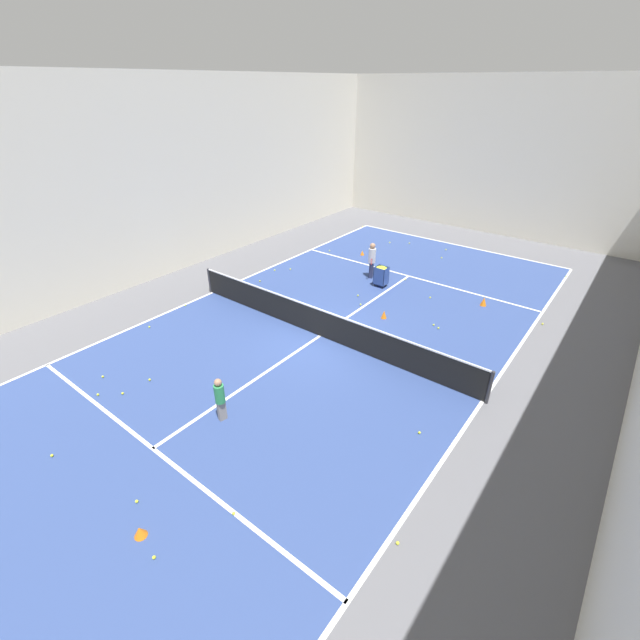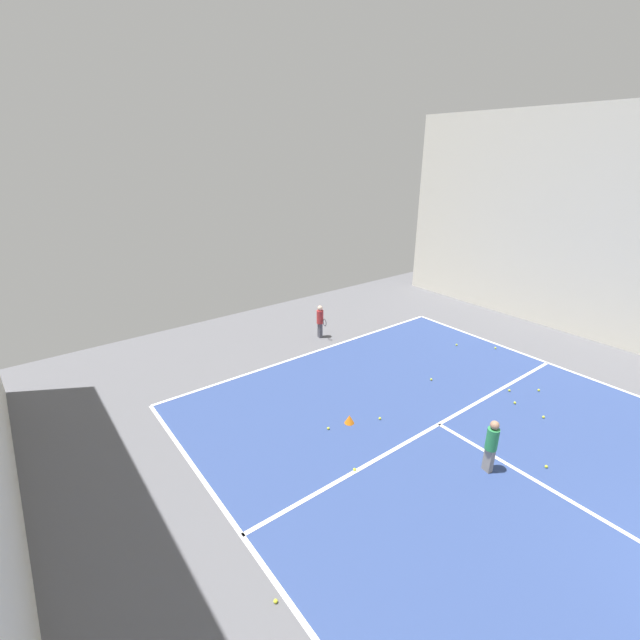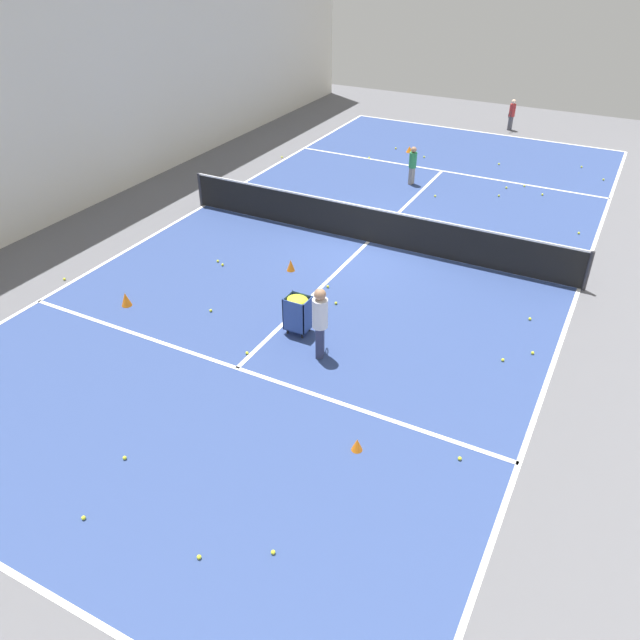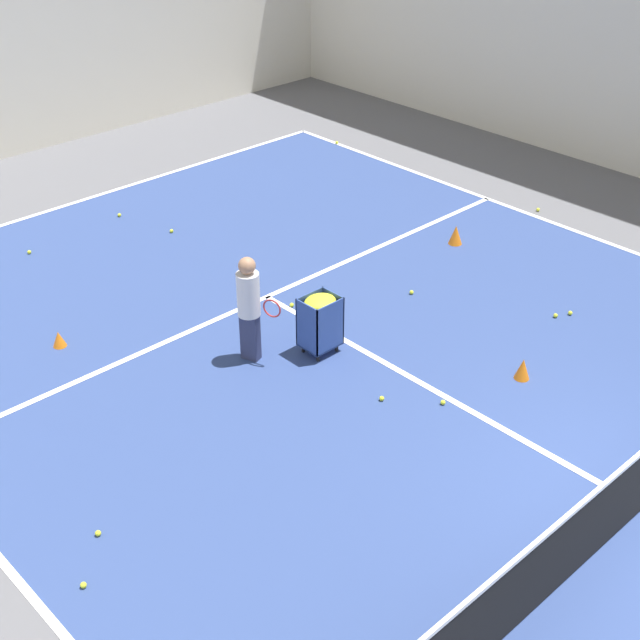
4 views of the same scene
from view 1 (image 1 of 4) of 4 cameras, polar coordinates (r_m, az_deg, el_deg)
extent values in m
plane|color=#5B5B60|center=(15.13, 0.00, -2.13)|extent=(34.87, 34.87, 0.00)
cube|color=navy|center=(15.13, 0.00, -2.13)|extent=(11.58, 24.42, 0.00)
cube|color=white|center=(25.05, 17.61, 9.57)|extent=(11.58, 0.10, 0.00)
cube|color=white|center=(18.81, -14.12, 3.58)|extent=(0.10, 24.42, 0.00)
cube|color=white|center=(13.07, 20.85, -10.09)|extent=(0.10, 24.42, 0.00)
cube|color=white|center=(11.69, -21.41, -15.66)|extent=(11.58, 0.10, 0.00)
cube|color=white|center=(20.28, 11.76, 5.77)|extent=(11.58, 0.10, 0.00)
cube|color=white|center=(15.13, 0.00, -2.12)|extent=(0.10, 13.43, 0.00)
cube|color=silver|center=(20.17, -21.83, 16.61)|extent=(0.15, 31.17, 8.28)
cube|color=silver|center=(27.17, 21.74, 19.45)|extent=(18.03, 0.15, 8.28)
cylinder|color=#2D2D33|center=(18.67, -14.51, 5.13)|extent=(0.10, 0.10, 1.08)
cylinder|color=#2D2D33|center=(12.74, 21.69, -8.37)|extent=(0.10, 0.10, 1.08)
cube|color=black|center=(14.86, 0.00, -0.41)|extent=(11.68, 0.03, 1.01)
cube|color=white|center=(14.61, 0.00, 1.39)|extent=(11.68, 0.04, 0.05)
cube|color=#2D3351|center=(19.72, 6.84, 6.65)|extent=(0.24, 0.30, 0.74)
cylinder|color=silver|center=(19.46, 6.96, 8.54)|extent=(0.42, 0.42, 0.65)
sphere|color=#A87A5B|center=(19.31, 7.04, 9.79)|extent=(0.25, 0.25, 0.25)
torus|color=#B22D2D|center=(19.20, 6.87, 7.72)|extent=(0.12, 0.27, 0.28)
cube|color=gray|center=(11.80, -12.95, -11.66)|extent=(0.16, 0.23, 0.59)
cylinder|color=#2D8C4C|center=(11.45, -13.26, -9.54)|extent=(0.31, 0.31, 0.52)
sphere|color=#A87A5B|center=(11.23, -13.47, -8.10)|extent=(0.20, 0.20, 0.20)
cube|color=#2D478C|center=(18.98, 8.08, 4.87)|extent=(0.53, 0.45, 0.02)
cube|color=#2D478C|center=(18.65, 7.82, 5.73)|extent=(0.53, 0.02, 0.77)
cube|color=#2D478C|center=(19.00, 8.49, 6.13)|extent=(0.53, 0.02, 0.77)
cube|color=#2D478C|center=(18.94, 7.49, 6.13)|extent=(0.02, 0.45, 0.77)
cube|color=#2D478C|center=(18.71, 8.84, 5.73)|extent=(0.02, 0.45, 0.77)
ellipsoid|color=yellow|center=(18.70, 8.23, 6.84)|extent=(0.49, 0.41, 0.16)
cylinder|color=black|center=(18.96, 7.33, 4.68)|extent=(0.05, 0.05, 0.14)
cylinder|color=black|center=(18.80, 8.31, 4.38)|extent=(0.05, 0.05, 0.14)
cylinder|color=black|center=(19.21, 7.82, 4.98)|extent=(0.05, 0.05, 0.14)
cylinder|color=black|center=(19.05, 8.79, 4.69)|extent=(0.05, 0.05, 0.14)
cone|color=orange|center=(16.36, 8.52, 0.75)|extent=(0.22, 0.22, 0.31)
cone|color=orange|center=(10.05, -22.89, -24.56)|extent=(0.26, 0.26, 0.24)
cone|color=orange|center=(18.31, 20.99, 2.32)|extent=(0.25, 0.25, 0.35)
cone|color=orange|center=(22.45, 5.67, 8.91)|extent=(0.20, 0.20, 0.24)
sphere|color=yellow|center=(9.49, 10.31, -27.22)|extent=(0.07, 0.07, 0.07)
sphere|color=yellow|center=(18.32, 14.48, 2.92)|extent=(0.07, 0.07, 0.07)
sphere|color=yellow|center=(27.10, 5.70, 12.29)|extent=(0.07, 0.07, 0.07)
sphere|color=yellow|center=(13.04, -13.56, -8.68)|extent=(0.07, 0.07, 0.07)
sphere|color=yellow|center=(19.44, -8.03, 5.17)|extent=(0.07, 0.07, 0.07)
sphere|color=yellow|center=(13.95, -27.50, -8.81)|extent=(0.07, 0.07, 0.07)
sphere|color=yellow|center=(17.98, 5.08, 3.28)|extent=(0.07, 0.07, 0.07)
sphere|color=yellow|center=(17.81, 27.54, -0.46)|extent=(0.07, 0.07, 0.07)
sphere|color=yellow|center=(22.78, 15.91, 7.99)|extent=(0.07, 0.07, 0.07)
sphere|color=yellow|center=(14.66, -26.99, -6.74)|extent=(0.07, 0.07, 0.07)
sphere|color=yellow|center=(11.56, 13.12, -14.41)|extent=(0.07, 0.07, 0.07)
sphere|color=yellow|center=(9.73, -21.26, -27.41)|extent=(0.07, 0.07, 0.07)
sphere|color=yellow|center=(24.44, 9.28, 10.16)|extent=(0.07, 0.07, 0.07)
sphere|color=yellow|center=(17.25, 5.43, 2.08)|extent=(0.07, 0.07, 0.07)
sphere|color=yellow|center=(17.95, -17.51, 1.90)|extent=(0.07, 0.07, 0.07)
sphere|color=yellow|center=(16.12, 15.51, -1.04)|extent=(0.07, 0.07, 0.07)
sphere|color=yellow|center=(10.66, -23.25, -21.33)|extent=(0.07, 0.07, 0.07)
sphere|color=yellow|center=(13.69, -24.83, -8.86)|extent=(0.07, 0.07, 0.07)
sphere|color=yellow|center=(16.80, -21.80, -0.86)|extent=(0.07, 0.07, 0.07)
sphere|color=yellow|center=(20.57, -3.98, 6.78)|extent=(0.07, 0.07, 0.07)
sphere|color=yellow|center=(24.01, 16.43, 8.99)|extent=(0.07, 0.07, 0.07)
sphere|color=yellow|center=(13.94, -21.76, -7.40)|extent=(0.07, 0.07, 0.07)
sphere|color=yellow|center=(22.76, 29.97, 5.07)|extent=(0.07, 0.07, 0.07)
sphere|color=yellow|center=(12.53, -32.15, -15.05)|extent=(0.07, 0.07, 0.07)
sphere|color=yellow|center=(22.90, 1.27, 9.22)|extent=(0.07, 0.07, 0.07)
sphere|color=yellow|center=(20.52, -6.06, 6.63)|extent=(0.07, 0.07, 0.07)
sphere|color=yellow|center=(16.28, 14.92, -0.63)|extent=(0.07, 0.07, 0.07)
sphere|color=yellow|center=(9.90, -11.45, -23.95)|extent=(0.07, 0.07, 0.07)
sphere|color=yellow|center=(19.80, 11.30, 5.34)|extent=(0.07, 0.07, 0.07)
sphere|color=yellow|center=(24.53, 11.83, 9.99)|extent=(0.07, 0.07, 0.07)
camera|label=2|loc=(9.20, 41.15, 15.22)|focal=24.00mm
camera|label=3|loc=(28.96, 9.59, 28.92)|focal=35.00mm
camera|label=4|loc=(17.43, -30.63, 23.42)|focal=50.00mm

